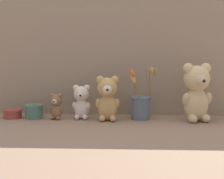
% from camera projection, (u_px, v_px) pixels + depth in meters
% --- Properties ---
extents(ground_plane, '(4.00, 4.00, 0.00)m').
position_uv_depth(ground_plane, '(112.00, 120.00, 1.86)').
color(ground_plane, '#8E7056').
extents(backdrop_wall, '(1.60, 0.02, 0.71)m').
position_uv_depth(backdrop_wall, '(113.00, 54.00, 1.99)').
color(backdrop_wall, gray).
rests_on(backdrop_wall, ground).
extents(teddy_bear_large, '(0.17, 0.16, 0.31)m').
position_uv_depth(teddy_bear_large, '(197.00, 91.00, 1.81)').
color(teddy_bear_large, '#DBBC84').
rests_on(teddy_bear_large, ground).
extents(teddy_bear_medium, '(0.13, 0.12, 0.24)m').
position_uv_depth(teddy_bear_medium, '(108.00, 97.00, 1.83)').
color(teddy_bear_medium, tan).
rests_on(teddy_bear_medium, ground).
extents(teddy_bear_small, '(0.10, 0.10, 0.19)m').
position_uv_depth(teddy_bear_small, '(81.00, 101.00, 1.88)').
color(teddy_bear_small, beige).
rests_on(teddy_bear_small, ground).
extents(teddy_bear_tiny, '(0.08, 0.07, 0.14)m').
position_uv_depth(teddy_bear_tiny, '(56.00, 106.00, 1.88)').
color(teddy_bear_tiny, olive).
rests_on(teddy_bear_tiny, ground).
extents(flower_vase, '(0.16, 0.14, 0.29)m').
position_uv_depth(flower_vase, '(140.00, 104.00, 1.88)').
color(flower_vase, slate).
rests_on(flower_vase, ground).
extents(decorative_tin_tall, '(0.11, 0.11, 0.05)m').
position_uv_depth(decorative_tin_tall, '(12.00, 114.00, 1.92)').
color(decorative_tin_tall, '#993D33').
rests_on(decorative_tin_tall, ground).
extents(decorative_tin_short, '(0.10, 0.10, 0.08)m').
position_uv_depth(decorative_tin_short, '(34.00, 111.00, 1.90)').
color(decorative_tin_short, '#47705B').
rests_on(decorative_tin_short, ground).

